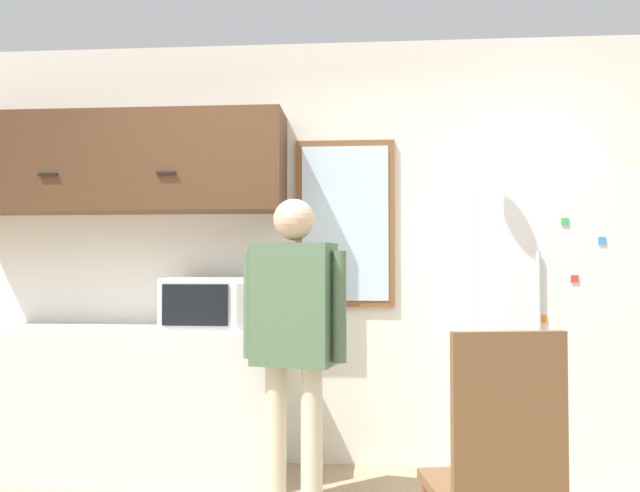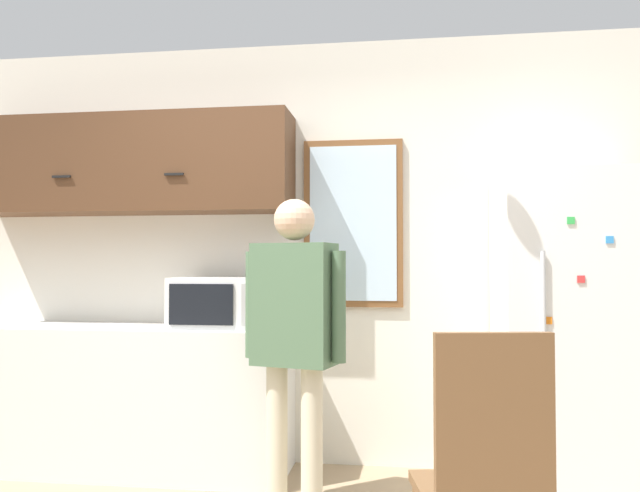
{
  "view_description": "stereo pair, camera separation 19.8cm",
  "coord_description": "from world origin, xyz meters",
  "px_view_note": "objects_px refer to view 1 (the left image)",
  "views": [
    {
      "loc": [
        0.4,
        -2.12,
        1.26
      ],
      "look_at": [
        0.16,
        1.02,
        1.36
      ],
      "focal_mm": 35.0,
      "sensor_mm": 36.0,
      "label": 1
    },
    {
      "loc": [
        0.59,
        -2.1,
        1.26
      ],
      "look_at": [
        0.16,
        1.02,
        1.36
      ],
      "focal_mm": 35.0,
      "sensor_mm": 36.0,
      "label": 2
    }
  ],
  "objects_px": {
    "microwave": "(213,303)",
    "person": "(294,323)",
    "refrigerator": "(558,332)",
    "chair": "(498,464)"
  },
  "relations": [
    {
      "from": "microwave",
      "to": "person",
      "type": "relative_size",
      "value": 0.34
    },
    {
      "from": "person",
      "to": "refrigerator",
      "type": "relative_size",
      "value": 0.91
    },
    {
      "from": "microwave",
      "to": "person",
      "type": "distance_m",
      "value": 0.76
    },
    {
      "from": "chair",
      "to": "microwave",
      "type": "bearing_deg",
      "value": -54.26
    },
    {
      "from": "microwave",
      "to": "person",
      "type": "height_order",
      "value": "person"
    },
    {
      "from": "person",
      "to": "chair",
      "type": "relative_size",
      "value": 1.55
    },
    {
      "from": "refrigerator",
      "to": "chair",
      "type": "xyz_separation_m",
      "value": [
        -0.6,
        -1.31,
        -0.34
      ]
    },
    {
      "from": "person",
      "to": "chair",
      "type": "distance_m",
      "value": 1.28
    },
    {
      "from": "person",
      "to": "refrigerator",
      "type": "height_order",
      "value": "refrigerator"
    },
    {
      "from": "microwave",
      "to": "chair",
      "type": "height_order",
      "value": "microwave"
    }
  ]
}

